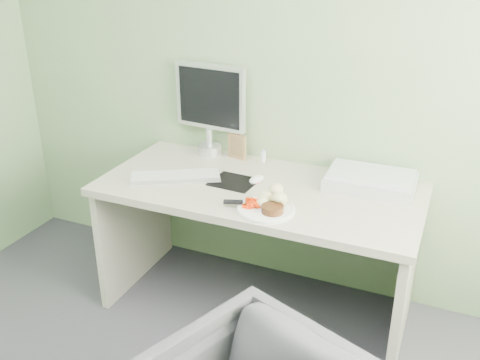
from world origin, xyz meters
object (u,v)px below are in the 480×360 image
at_px(desk, 258,219).
at_px(monitor, 210,105).
at_px(plate, 266,210).
at_px(scanner, 370,181).

height_order(desk, monitor, monitor).
bearing_deg(plate, monitor, 134.78).
distance_m(desk, plate, 0.33).
distance_m(desk, monitor, 0.70).
xyz_separation_m(desk, monitor, (-0.42, 0.31, 0.47)).
bearing_deg(desk, monitor, 143.15).
height_order(scanner, monitor, monitor).
relative_size(plate, monitor, 0.51).
height_order(desk, plate, plate).
distance_m(scanner, monitor, 0.97).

